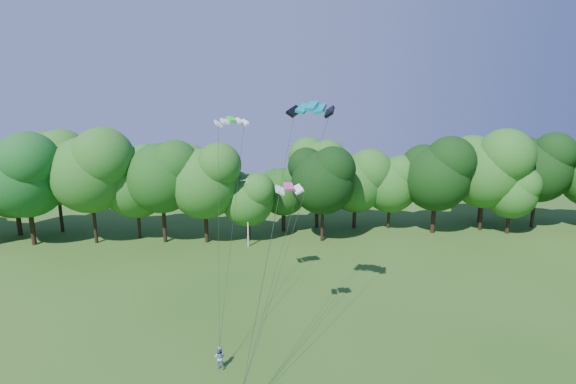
{
  "coord_description": "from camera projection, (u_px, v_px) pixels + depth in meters",
  "views": [
    {
      "loc": [
        -0.75,
        -18.72,
        17.93
      ],
      "look_at": [
        1.14,
        13.0,
        10.7
      ],
      "focal_mm": 28.0,
      "sensor_mm": 36.0,
      "label": 1
    }
  ],
  "objects": [
    {
      "name": "kite_teal",
      "position": [
        312.0,
        106.0,
        30.04
      ],
      "size": [
        3.39,
        2.49,
        0.63
      ],
      "rotation": [
        0.0,
        0.0,
        -0.4
      ],
      "color": "#058996",
      "rests_on": "ground"
    },
    {
      "name": "tree_back_center",
      "position": [
        323.0,
        180.0,
        53.03
      ],
      "size": [
        8.32,
        8.32,
        12.1
      ],
      "color": "#342714",
      "rests_on": "ground"
    },
    {
      "name": "tree_back_east",
      "position": [
        484.0,
        164.0,
        60.47
      ],
      "size": [
        8.98,
        8.98,
        13.07
      ],
      "color": "#3A2517",
      "rests_on": "ground"
    },
    {
      "name": "utility_pole",
      "position": [
        248.0,
        212.0,
        51.73
      ],
      "size": [
        1.63,
        0.2,
        8.15
      ],
      "rotation": [
        0.0,
        0.0,
        0.05
      ],
      "color": "#B0B1A8",
      "rests_on": "ground"
    },
    {
      "name": "kite_green",
      "position": [
        231.0,
        119.0,
        33.68
      ],
      "size": [
        2.75,
        1.92,
        0.41
      ],
      "rotation": [
        0.0,
        0.0,
        0.35
      ],
      "color": "#21E02A",
      "rests_on": "ground"
    },
    {
      "name": "kite_pink",
      "position": [
        289.0,
        187.0,
        29.94
      ],
      "size": [
        1.95,
        1.16,
        0.41
      ],
      "rotation": [
        0.0,
        0.0,
        0.16
      ],
      "color": "#CF398D",
      "rests_on": "ground"
    },
    {
      "name": "kite_flyer_right",
      "position": [
        220.0,
        357.0,
        29.48
      ],
      "size": [
        0.9,
        0.79,
        1.57
      ],
      "primitive_type": "imported",
      "rotation": [
        0.0,
        0.0,
        2.86
      ],
      "color": "#8DA4C4",
      "rests_on": "ground"
    },
    {
      "name": "tree_back_west",
      "position": [
        25.0,
        169.0,
        51.34
      ],
      "size": [
        9.99,
        9.99,
        14.53
      ],
      "color": "black",
      "rests_on": "ground"
    }
  ]
}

